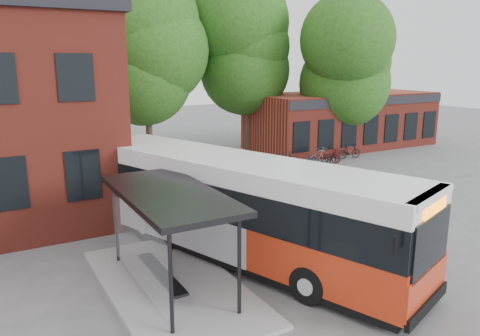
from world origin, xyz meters
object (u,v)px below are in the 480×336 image
bicycle_0 (288,162)px  bicycle_6 (333,157)px  bicycle_1 (286,159)px  bicycle_2 (305,162)px  bicycle_7 (350,151)px  bicycle_4 (327,157)px  bicycle_3 (319,156)px  bus_shelter (170,240)px  city_bus (234,207)px

bicycle_0 → bicycle_6: (3.22, -0.28, 0.01)m
bicycle_1 → bicycle_2: bearing=-170.5°
bicycle_2 → bicycle_7: (4.48, 1.06, 0.08)m
bicycle_1 → bicycle_6: size_ratio=0.98×
bicycle_0 → bicycle_2: bearing=-117.9°
bicycle_4 → bicycle_6: bearing=-72.6°
bicycle_3 → bicycle_4: (0.59, -0.02, -0.09)m
bicycle_7 → bicycle_6: bearing=113.9°
bicycle_0 → bicycle_4: 2.77m
bus_shelter → city_bus: 3.00m
bicycle_0 → bicycle_6: bicycle_6 is taller
bicycle_3 → bicycle_6: bearing=-101.4°
bicycle_0 → bicycle_4: bicycle_4 is taller
bicycle_2 → bicycle_3: bicycle_3 is taller
bicycle_3 → bicycle_4: bicycle_3 is taller
bicycle_0 → city_bus: bearing=161.3°
bicycle_4 → bus_shelter: bearing=145.4°
bicycle_3 → bicycle_7: bicycle_3 is taller
bicycle_1 → bicycle_4: bearing=-117.5°
bus_shelter → bicycle_0: (11.75, 10.87, -1.05)m
bus_shelter → city_bus: (2.72, 1.26, 0.19)m
bicycle_3 → bicycle_7: 2.97m
bicycle_1 → bicycle_2: (0.51, -1.23, -0.04)m
bicycle_6 → bicycle_7: bearing=-95.2°
bicycle_2 → bicycle_4: bicycle_4 is taller
bicycle_0 → bicycle_7: (5.09, 0.26, 0.10)m
bicycle_3 → city_bus: bearing=120.7°
bus_shelter → bicycle_6: bus_shelter is taller
bus_shelter → bicycle_7: bearing=33.5°
bicycle_1 → bicycle_6: (3.11, -0.71, -0.05)m
city_bus → bicycle_4: bearing=18.6°
city_bus → bicycle_6: city_bus is taller
bicycle_4 → bicycle_2: bearing=123.2°
bicycle_0 → bicycle_7: bicycle_7 is taller
city_bus → bicycle_1: city_bus is taller
bicycle_2 → bicycle_7: bearing=-89.5°
bicycle_6 → bicycle_7: 1.96m
bicycle_6 → bicycle_3: bearing=66.6°
bicycle_4 → bicycle_3: bearing=106.9°
bicycle_0 → bicycle_6: 3.23m
bicycle_7 → bus_shelter: bearing=131.3°
bicycle_6 → bicycle_7: bicycle_7 is taller
bicycle_3 → bicycle_7: size_ratio=1.11×
bicycle_3 → bicycle_2: bearing=100.5°
bicycle_4 → bicycle_6: bicycle_4 is taller
city_bus → bicycle_1: (9.14, 10.04, -1.18)m
bicycle_0 → bicycle_1: bearing=9.8°
bicycle_3 → bicycle_4: 0.59m
bicycle_0 → bicycle_4: (2.76, -0.27, 0.07)m
bus_shelter → bicycle_6: bearing=35.3°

